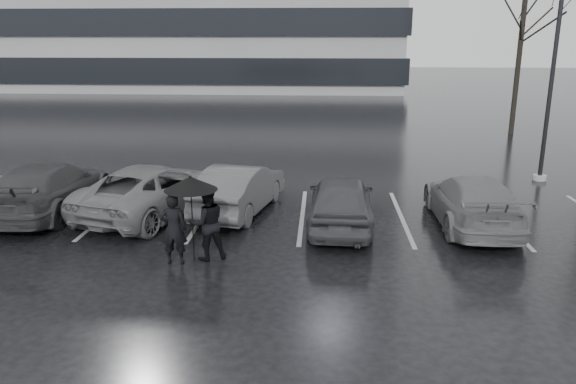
% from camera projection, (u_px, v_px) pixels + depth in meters
% --- Properties ---
extents(ground, '(160.00, 160.00, 0.00)m').
position_uv_depth(ground, '(274.00, 246.00, 13.65)').
color(ground, black).
rests_on(ground, ground).
extents(car_main, '(1.84, 4.25, 1.43)m').
position_uv_depth(car_main, '(341.00, 201.00, 14.87)').
color(car_main, black).
rests_on(car_main, ground).
extents(car_west_a, '(2.34, 4.49, 1.41)m').
position_uv_depth(car_west_a, '(240.00, 188.00, 16.14)').
color(car_west_a, '#2E2E31').
rests_on(car_west_a, ground).
extents(car_west_b, '(3.85, 5.66, 1.44)m').
position_uv_depth(car_west_b, '(153.00, 189.00, 15.98)').
color(car_west_b, '#4E4E51').
rests_on(car_west_b, ground).
extents(car_west_c, '(2.09, 5.09, 1.47)m').
position_uv_depth(car_west_c, '(50.00, 188.00, 16.07)').
color(car_west_c, black).
rests_on(car_west_c, ground).
extents(car_east, '(1.94, 4.74, 1.37)m').
position_uv_depth(car_east, '(472.00, 201.00, 14.98)').
color(car_east, '#4E4E51').
rests_on(car_east, ground).
extents(pedestrian_left, '(0.62, 0.42, 1.63)m').
position_uv_depth(pedestrian_left, '(174.00, 229.00, 12.43)').
color(pedestrian_left, black).
rests_on(pedestrian_left, ground).
extents(pedestrian_right, '(1.04, 0.96, 1.73)m').
position_uv_depth(pedestrian_right, '(207.00, 223.00, 12.67)').
color(pedestrian_right, black).
rests_on(pedestrian_right, ground).
extents(umbrella, '(1.18, 1.18, 2.00)m').
position_uv_depth(umbrella, '(191.00, 183.00, 12.29)').
color(umbrella, black).
rests_on(umbrella, ground).
extents(lamp_post, '(0.46, 0.46, 8.43)m').
position_uv_depth(lamp_post, '(553.00, 69.00, 18.84)').
color(lamp_post, '#9C9D9F').
rests_on(lamp_post, ground).
extents(stall_stripes, '(19.72, 5.00, 0.00)m').
position_uv_depth(stall_stripes, '(254.00, 214.00, 16.09)').
color(stall_stripes, '#A5A6A8').
rests_on(stall_stripes, ground).
extents(tree_north, '(0.26, 0.26, 8.50)m').
position_uv_depth(tree_north, '(520.00, 50.00, 28.20)').
color(tree_north, black).
rests_on(tree_north, ground).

